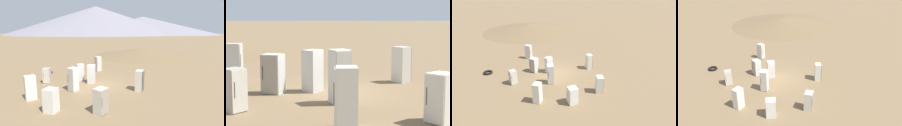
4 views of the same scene
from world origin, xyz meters
The scene contains 12 objects.
ground_plane centered at (0.00, 0.00, 0.00)m, with size 1000.00×1000.00×0.00m, color brown.
dirt_mound centered at (-16.72, -12.27, 0.73)m, with size 19.10×19.10×1.46m.
discarded_fridge_0 centered at (-2.03, 3.10, 0.84)m, with size 0.94×0.90×1.68m.
discarded_fridge_1 centered at (0.25, -0.97, 0.86)m, with size 0.91×0.90×1.72m.
discarded_fridge_2 centered at (2.44, 0.15, 0.96)m, with size 0.89×0.84×1.91m.
discarded_fridge_3 centered at (4.95, 3.05, 0.72)m, with size 0.99×1.00×1.45m.
discarded_fridge_4 centered at (5.63, 0.28, 0.86)m, with size 0.73×0.65×1.72m.
discarded_fridge_5 centered at (-2.66, -4.99, 0.90)m, with size 0.63×0.76×1.79m.
discarded_fridge_6 centered at (2.60, 4.89, 0.77)m, with size 0.88×0.82×1.54m.
discarded_fridge_7 centered at (0.67, -2.53, 0.79)m, with size 0.88×0.93×1.59m.
discarded_fridge_8 centered at (3.68, -3.27, 0.71)m, with size 0.86×0.85×1.42m.
scrap_tire centered at (2.68, -7.16, 0.11)m, with size 0.99×0.99×0.23m.
Camera 4 is at (14.85, 11.98, 10.52)m, focal length 35.00 mm.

